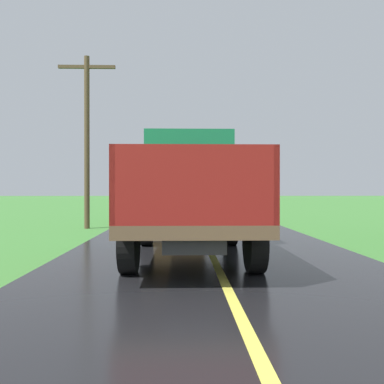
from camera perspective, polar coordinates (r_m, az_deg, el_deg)
banana_truck_near at (r=9.17m, az=-0.45°, el=0.37°), size 2.38×5.82×2.80m
banana_truck_far at (r=19.93m, az=-2.09°, el=0.29°), size 2.38×5.81×2.80m
utility_pole_roadside at (r=15.90m, az=-14.62°, el=7.86°), size 2.14×0.20×6.51m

